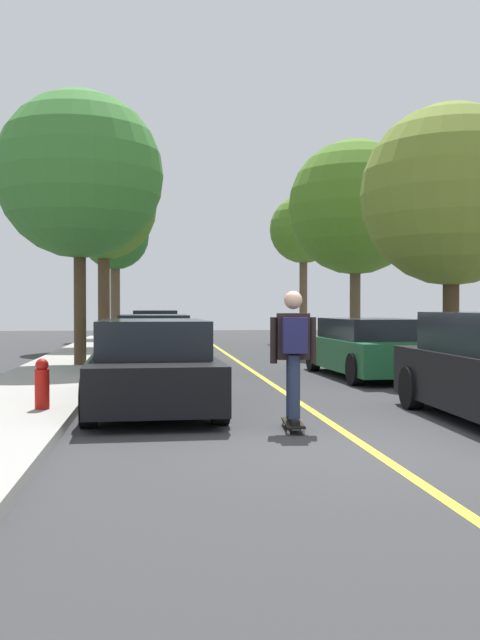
{
  "coord_description": "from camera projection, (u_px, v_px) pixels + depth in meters",
  "views": [
    {
      "loc": [
        -2.31,
        -8.07,
        1.55
      ],
      "look_at": [
        -0.18,
        10.39,
        1.22
      ],
      "focal_mm": 40.88,
      "sensor_mm": 36.0,
      "label": 1
    }
  ],
  "objects": [
    {
      "name": "street_tree_left_near",
      "position": [
        104.0,
        208.0,
        25.83
      ],
      "size": [
        3.75,
        3.75,
        6.85
      ],
      "color": "#4C3823",
      "rests_on": "sidewalk_left"
    },
    {
      "name": "fire_hydrant",
      "position": [
        42.0,
        384.0,
        10.05
      ],
      "size": [
        0.2,
        0.2,
        0.7
      ],
      "color": "#B2140F",
      "rests_on": "sidewalk_left"
    },
    {
      "name": "street_tree_left_nearest",
      "position": [
        79.0,
        175.0,
        17.69
      ],
      "size": [
        4.07,
        4.07,
        6.66
      ],
      "color": "#4C3823",
      "rests_on": "sidewalk_left"
    },
    {
      "name": "skateboard",
      "position": [
        293.0,
        423.0,
        9.16
      ],
      "size": [
        0.28,
        0.85,
        0.1
      ],
      "color": "black",
      "rests_on": "ground"
    },
    {
      "name": "skateboarder",
      "position": [
        293.0,
        348.0,
        9.1
      ],
      "size": [
        0.59,
        0.71,
        1.65
      ],
      "color": "black",
      "rests_on": "skateboard"
    },
    {
      "name": "street_tree_left_far",
      "position": [
        115.0,
        237.0,
        33.04
      ],
      "size": [
        3.06,
        3.06,
        6.17
      ],
      "color": "brown",
      "rests_on": "sidewalk_left"
    },
    {
      "name": "parked_car_left_farthest",
      "position": [
        154.0,
        328.0,
        28.54
      ],
      "size": [
        2.09,
        4.43,
        1.41
      ],
      "color": "black",
      "rests_on": "ground"
    },
    {
      "name": "ground",
      "position": [
        360.0,
        443.0,
        8.31
      ],
      "size": [
        80.0,
        80.0,
        0.0
      ],
      "primitive_type": "plane",
      "color": "#353538"
    },
    {
      "name": "parked_car_right_near",
      "position": [
        370.0,
        348.0,
        16.08
      ],
      "size": [
        2.08,
        4.74,
        1.29
      ],
      "color": "#1E5B33",
      "rests_on": "ground"
    },
    {
      "name": "parked_car_left_near",
      "position": [
        153.0,
        345.0,
        17.08
      ],
      "size": [
        1.94,
        4.58,
        1.37
      ],
      "color": "#1E5B33",
      "rests_on": "ground"
    },
    {
      "name": "parked_car_left_nearest",
      "position": [
        152.0,
        365.0,
        11.03
      ],
      "size": [
        2.04,
        4.55,
        1.35
      ],
      "color": "black",
      "rests_on": "ground"
    },
    {
      "name": "street_tree_right_far",
      "position": [
        303.0,
        230.0,
        32.07
      ],
      "size": [
        2.99,
        2.99,
        6.33
      ],
      "color": "brown",
      "rests_on": "sidewalk_right"
    },
    {
      "name": "street_tree_right_near",
      "position": [
        355.0,
        208.0,
        23.72
      ],
      "size": [
        4.39,
        4.39,
        6.85
      ],
      "color": "brown",
      "rests_on": "sidewalk_right"
    },
    {
      "name": "street_tree_right_nearest",
      "position": [
        452.0,
        196.0,
        16.0
      ],
      "size": [
        3.99,
        3.99,
        5.87
      ],
      "color": "#4C3823",
      "rests_on": "sidewalk_right"
    },
    {
      "name": "center_line",
      "position": [
        294.0,
        399.0,
        12.28
      ],
      "size": [
        0.12,
        39.2,
        0.01
      ],
      "primitive_type": "cube",
      "color": "gold",
      "rests_on": "ground"
    },
    {
      "name": "parked_car_left_far",
      "position": [
        154.0,
        337.0,
        22.58
      ],
      "size": [
        2.01,
        4.64,
        1.25
      ],
      "color": "white",
      "rests_on": "ground"
    }
  ]
}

